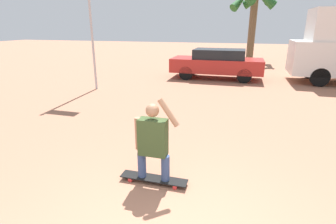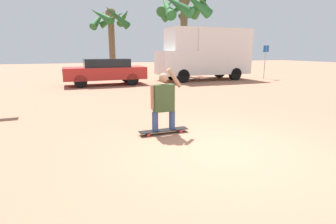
% 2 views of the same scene
% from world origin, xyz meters
% --- Properties ---
extents(skateboard, '(1.14, 0.23, 0.09)m').
position_xyz_m(skateboard, '(-0.70, 1.42, 0.07)').
color(skateboard, black).
rests_on(skateboard, ground_plane).
extents(person_skateboarder, '(0.74, 0.22, 1.41)m').
position_xyz_m(person_skateboarder, '(-0.71, 1.42, 0.80)').
color(person_skateboarder, '#384C7A').
rests_on(person_skateboarder, skateboard).
extents(parked_car_red, '(4.41, 1.77, 1.45)m').
position_xyz_m(parked_car_red, '(-0.67, 11.01, 0.78)').
color(parked_car_red, black).
rests_on(parked_car_red, ground_plane).
extents(palm_tree_center_background, '(3.41, 3.55, 5.37)m').
position_xyz_m(palm_tree_center_background, '(0.97, 18.45, 4.12)').
color(palm_tree_center_background, brown).
rests_on(palm_tree_center_background, ground_plane).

